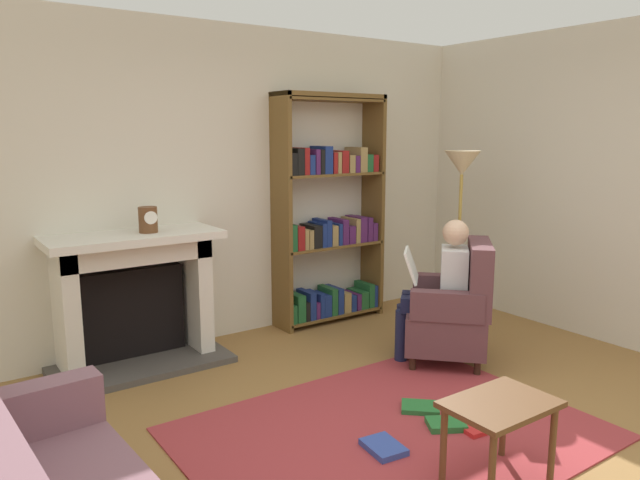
{
  "coord_description": "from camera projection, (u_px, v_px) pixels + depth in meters",
  "views": [
    {
      "loc": [
        -2.27,
        -2.19,
        1.8
      ],
      "look_at": [
        0.1,
        1.2,
        1.05
      ],
      "focal_mm": 33.51,
      "sensor_mm": 36.0,
      "label": 1
    }
  ],
  "objects": [
    {
      "name": "area_rug",
      "position": [
        391.0,
        433.0,
        3.61
      ],
      "size": [
        2.4,
        1.8,
        0.01
      ],
      "primitive_type": "cube",
      "color": "#A03338",
      "rests_on": "ground"
    },
    {
      "name": "side_table",
      "position": [
        500.0,
        415.0,
        3.03
      ],
      "size": [
        0.56,
        0.39,
        0.46
      ],
      "color": "brown",
      "rests_on": "ground"
    },
    {
      "name": "mantel_clock",
      "position": [
        148.0,
        220.0,
        4.49
      ],
      "size": [
        0.14,
        0.14,
        0.19
      ],
      "color": "brown",
      "rests_on": "fireplace"
    },
    {
      "name": "bookshelf",
      "position": [
        329.0,
        218.0,
        5.63
      ],
      "size": [
        1.1,
        0.32,
        2.15
      ],
      "color": "brown",
      "rests_on": "ground"
    },
    {
      "name": "back_wall",
      "position": [
        222.0,
        184.0,
        5.18
      ],
      "size": [
        5.6,
        0.1,
        2.7
      ],
      "primitive_type": "cube",
      "color": "beige",
      "rests_on": "ground"
    },
    {
      "name": "fireplace",
      "position": [
        134.0,
        294.0,
        4.62
      ],
      "size": [
        1.32,
        0.64,
        1.05
      ],
      "color": "#4C4742",
      "rests_on": "ground"
    },
    {
      "name": "floor_lamp",
      "position": [
        461.0,
        179.0,
        5.3
      ],
      "size": [
        0.32,
        0.32,
        1.64
      ],
      "color": "#B7933F",
      "rests_on": "ground"
    },
    {
      "name": "armchair_reading",
      "position": [
        455.0,
        310.0,
        4.68
      ],
      "size": [
        0.89,
        0.89,
        0.97
      ],
      "rotation": [
        0.0,
        0.0,
        3.91
      ],
      "color": "#331E14",
      "rests_on": "ground"
    },
    {
      "name": "scattered_books",
      "position": [
        424.0,
        427.0,
        3.64
      ],
      "size": [
        0.79,
        0.63,
        0.04
      ],
      "color": "#267233",
      "rests_on": "area_rug"
    },
    {
      "name": "seated_reader",
      "position": [
        440.0,
        285.0,
        4.67
      ],
      "size": [
        0.58,
        0.58,
        1.14
      ],
      "rotation": [
        0.0,
        0.0,
        3.91
      ],
      "color": "silver",
      "rests_on": "ground"
    },
    {
      "name": "ground",
      "position": [
        427.0,
        456.0,
        3.37
      ],
      "size": [
        14.0,
        14.0,
        0.0
      ],
      "primitive_type": "plane",
      "color": "olive"
    },
    {
      "name": "side_wall_right",
      "position": [
        538.0,
        180.0,
        5.63
      ],
      "size": [
        0.1,
        5.2,
        2.7
      ],
      "primitive_type": "cube",
      "color": "beige",
      "rests_on": "ground"
    }
  ]
}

